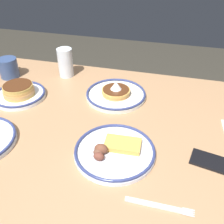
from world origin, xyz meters
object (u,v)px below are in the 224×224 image
object	(u,v)px
plate_far_companion	(115,151)
coffee_mug	(9,67)
plate_near_main	(19,93)
drinking_glass	(66,64)
fork_near	(159,206)
plate_center_pancakes	(116,94)
cell_phone	(214,163)

from	to	relation	value
plate_far_companion	coffee_mug	world-z (taller)	coffee_mug
plate_near_main	coffee_mug	world-z (taller)	coffee_mug
plate_far_companion	drinking_glass	size ratio (longest dim) A/B	1.89
plate_far_companion	fork_near	size ratio (longest dim) A/B	1.46
fork_near	plate_near_main	bearing A→B (deg)	-31.29
fork_near	drinking_glass	bearing A→B (deg)	-50.24
plate_near_main	plate_center_pancakes	xyz separation A→B (m)	(-0.42, -0.11, -0.01)
cell_phone	plate_near_main	bearing A→B (deg)	-2.19
cell_phone	fork_near	xyz separation A→B (m)	(0.15, 0.20, -0.00)
coffee_mug	cell_phone	bearing A→B (deg)	159.17
coffee_mug	plate_center_pancakes	bearing A→B (deg)	174.27
coffee_mug	drinking_glass	xyz separation A→B (m)	(-0.28, -0.08, 0.01)
drinking_glass	cell_phone	distance (m)	0.83
plate_near_main	fork_near	bearing A→B (deg)	148.71
plate_far_companion	fork_near	bearing A→B (deg)	135.26
plate_center_pancakes	coffee_mug	distance (m)	0.58
plate_center_pancakes	coffee_mug	world-z (taller)	coffee_mug
drinking_glass	fork_near	xyz separation A→B (m)	(-0.55, 0.66, -0.06)
plate_near_main	plate_center_pancakes	size ratio (longest dim) A/B	0.85
coffee_mug	plate_far_companion	bearing A→B (deg)	148.06
plate_far_companion	cell_phone	xyz separation A→B (m)	(-0.32, -0.04, -0.01)
plate_near_main	cell_phone	xyz separation A→B (m)	(-0.82, 0.20, -0.02)
plate_far_companion	coffee_mug	size ratio (longest dim) A/B	2.21
plate_near_main	drinking_glass	bearing A→B (deg)	-115.70
plate_far_companion	coffee_mug	bearing A→B (deg)	-31.94
drinking_glass	fork_near	distance (m)	0.86
plate_near_main	cell_phone	size ratio (longest dim) A/B	1.59
plate_far_companion	plate_near_main	bearing A→B (deg)	-25.63
plate_far_companion	coffee_mug	distance (m)	0.77
plate_far_companion	coffee_mug	xyz separation A→B (m)	(0.66, -0.41, 0.04)
plate_near_main	plate_far_companion	bearing A→B (deg)	154.37
drinking_glass	coffee_mug	bearing A→B (deg)	16.42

